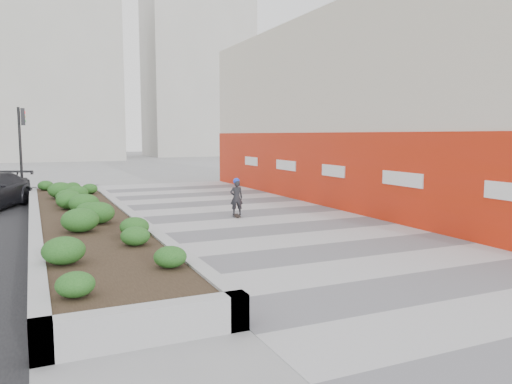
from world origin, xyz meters
TOP-DOWN VIEW (x-y plane):
  - ground at (0.00, 0.00)m, footprint 160.00×160.00m
  - walkway at (0.00, 3.00)m, footprint 8.00×36.00m
  - building at (6.98, 8.98)m, footprint 6.04×24.08m
  - planter at (-5.50, 7.00)m, footprint 3.00×18.00m
  - traffic_signal_near at (-7.23, 17.50)m, footprint 0.33×0.28m
  - distant_bldg_north_l at (-5.00, 55.00)m, footprint 16.00×12.00m
  - distant_bldg_north_r at (15.00, 60.00)m, footprint 14.00×10.00m
  - manhole_cover at (0.50, 3.00)m, footprint 0.44×0.44m
  - skateboarder at (-0.30, 7.65)m, footprint 0.51×0.75m

SIDE VIEW (x-z plane):
  - ground at x=0.00m, z-range 0.00..0.00m
  - manhole_cover at x=0.50m, z-range 0.00..0.01m
  - walkway at x=0.00m, z-range 0.00..0.01m
  - planter at x=-5.50m, z-range -0.03..0.87m
  - skateboarder at x=-0.30m, z-range 0.01..1.41m
  - traffic_signal_near at x=-7.23m, z-range 0.66..4.86m
  - building at x=6.98m, z-range -0.02..7.98m
  - distant_bldg_north_l at x=-5.00m, z-range 0.00..20.00m
  - distant_bldg_north_r at x=15.00m, z-range 0.00..24.00m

